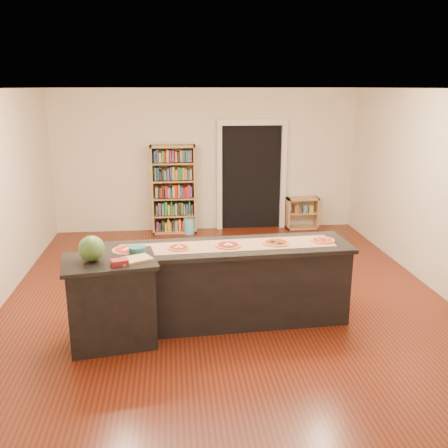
{
  "coord_description": "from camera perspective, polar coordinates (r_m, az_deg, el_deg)",
  "views": [
    {
      "loc": [
        -0.7,
        -6.36,
        2.82
      ],
      "look_at": [
        0.0,
        0.2,
        1.0
      ],
      "focal_mm": 40.0,
      "sensor_mm": 36.0,
      "label": 1
    }
  ],
  "objects": [
    {
      "name": "cutting_board",
      "position": [
        5.53,
        -10.18,
        -4.0
      ],
      "size": [
        0.42,
        0.37,
        0.02
      ],
      "primitive_type": "cube",
      "rotation": [
        0.0,
        0.0,
        0.49
      ],
      "color": "tan",
      "rests_on": "side_counter"
    },
    {
      "name": "pizza_a",
      "position": [
        5.9,
        -10.97,
        -2.93
      ],
      "size": [
        0.34,
        0.34,
        0.02
      ],
      "color": "#B88547",
      "rests_on": "kitchen_island"
    },
    {
      "name": "pizza_d",
      "position": [
        6.09,
        5.99,
        -2.13
      ],
      "size": [
        0.31,
        0.31,
        0.02
      ],
      "color": "#B88547",
      "rests_on": "kitchen_island"
    },
    {
      "name": "low_shelf",
      "position": [
        10.33,
        8.93,
        1.25
      ],
      "size": [
        0.64,
        0.28,
        0.64
      ],
      "primitive_type": "cube",
      "color": "tan",
      "rests_on": "ground"
    },
    {
      "name": "bookshelf",
      "position": [
        9.85,
        -5.78,
        3.93
      ],
      "size": [
        0.87,
        0.31,
        1.74
      ],
      "primitive_type": "cube",
      "color": "tan",
      "rests_on": "ground"
    },
    {
      "name": "package_red",
      "position": [
        5.41,
        -11.84,
        -4.3
      ],
      "size": [
        0.2,
        0.17,
        0.06
      ],
      "primitive_type": "cube",
      "rotation": [
        0.0,
        0.0,
        0.29
      ],
      "color": "maroon",
      "rests_on": "side_counter"
    },
    {
      "name": "kitchen_island",
      "position": [
        6.15,
        0.45,
        -6.81
      ],
      "size": [
        2.97,
        0.8,
        0.98
      ],
      "rotation": [
        0.0,
        0.0,
        0.05
      ],
      "color": "black",
      "rests_on": "ground"
    },
    {
      "name": "pizza_e",
      "position": [
        6.27,
        11.23,
        -1.83
      ],
      "size": [
        0.31,
        0.31,
        0.02
      ],
      "color": "#B88547",
      "rests_on": "kitchen_island"
    },
    {
      "name": "kraft_paper",
      "position": [
        5.99,
        0.46,
        -2.47
      ],
      "size": [
        2.6,
        0.6,
        0.0
      ],
      "primitive_type": "cube",
      "rotation": [
        0.0,
        0.0,
        0.05
      ],
      "color": "#8D6548",
      "rests_on": "kitchen_island"
    },
    {
      "name": "doorway",
      "position": [
        10.09,
        3.15,
        6.17
      ],
      "size": [
        1.4,
        0.09,
        2.21
      ],
      "color": "black",
      "rests_on": "room"
    },
    {
      "name": "side_counter",
      "position": [
        5.79,
        -12.72,
        -8.58
      ],
      "size": [
        1.01,
        0.74,
        1.0
      ],
      "rotation": [
        0.0,
        0.0,
        0.16
      ],
      "color": "black",
      "rests_on": "ground"
    },
    {
      "name": "package_teal",
      "position": [
        5.77,
        -9.91,
        -2.91
      ],
      "size": [
        0.19,
        0.19,
        0.07
      ],
      "primitive_type": "cylinder",
      "color": "#195966",
      "rests_on": "side_counter"
    },
    {
      "name": "pizza_b",
      "position": [
        5.9,
        -5.21,
        -2.7
      ],
      "size": [
        0.28,
        0.28,
        0.02
      ],
      "color": "#B88547",
      "rests_on": "kitchen_island"
    },
    {
      "name": "room",
      "position": [
        6.56,
        0.18,
        2.91
      ],
      "size": [
        6.0,
        7.0,
        2.8
      ],
      "color": "beige",
      "rests_on": "ground"
    },
    {
      "name": "watermelon",
      "position": [
        5.57,
        -14.89,
        -2.72
      ],
      "size": [
        0.28,
        0.28,
        0.28
      ],
      "primitive_type": "sphere",
      "color": "#144214",
      "rests_on": "side_counter"
    },
    {
      "name": "waste_bin",
      "position": [
        9.9,
        -4.01,
        -0.22
      ],
      "size": [
        0.21,
        0.21,
        0.31
      ],
      "primitive_type": "cylinder",
      "color": "#6AC9EC",
      "rests_on": "ground"
    },
    {
      "name": "pizza_c",
      "position": [
        5.96,
        0.49,
        -2.43
      ],
      "size": [
        0.32,
        0.32,
        0.02
      ],
      "color": "#B88547",
      "rests_on": "kitchen_island"
    }
  ]
}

